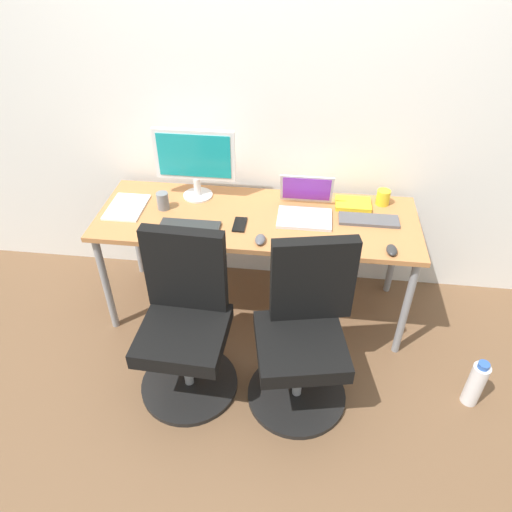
# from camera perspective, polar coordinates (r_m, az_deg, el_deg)

# --- Properties ---
(ground_plane) EXTENTS (5.28, 5.28, 0.00)m
(ground_plane) POSITION_cam_1_polar(r_m,az_deg,el_deg) (3.24, 0.11, -6.02)
(ground_plane) COLOR brown
(back_wall) EXTENTS (4.40, 0.04, 2.60)m
(back_wall) POSITION_cam_1_polar(r_m,az_deg,el_deg) (2.90, 1.14, 18.80)
(back_wall) COLOR white
(back_wall) RESTS_ON ground
(desk) EXTENTS (1.86, 0.66, 0.72)m
(desk) POSITION_cam_1_polar(r_m,az_deg,el_deg) (2.82, 0.12, 3.69)
(desk) COLOR #B77542
(desk) RESTS_ON ground
(office_chair_left) EXTENTS (0.54, 0.54, 0.94)m
(office_chair_left) POSITION_cam_1_polar(r_m,az_deg,el_deg) (2.56, -8.39, -8.12)
(office_chair_left) COLOR black
(office_chair_left) RESTS_ON ground
(office_chair_right) EXTENTS (0.54, 0.54, 0.94)m
(office_chair_right) POSITION_cam_1_polar(r_m,az_deg,el_deg) (2.49, 5.69, -9.40)
(office_chair_right) COLOR black
(office_chair_right) RESTS_ON ground
(water_bottle_on_floor) EXTENTS (0.09, 0.09, 0.31)m
(water_bottle_on_floor) POSITION_cam_1_polar(r_m,az_deg,el_deg) (2.88, 24.69, -13.64)
(water_bottle_on_floor) COLOR white
(water_bottle_on_floor) RESTS_ON ground
(desktop_monitor) EXTENTS (0.48, 0.18, 0.43)m
(desktop_monitor) POSITION_cam_1_polar(r_m,az_deg,el_deg) (2.89, -7.29, 11.36)
(desktop_monitor) COLOR silver
(desktop_monitor) RESTS_ON desk
(open_laptop) EXTENTS (0.31, 0.29, 0.22)m
(open_laptop) POSITION_cam_1_polar(r_m,az_deg,el_deg) (2.80, 5.90, 5.95)
(open_laptop) COLOR silver
(open_laptop) RESTS_ON desk
(keyboard_by_monitor) EXTENTS (0.34, 0.12, 0.02)m
(keyboard_by_monitor) POSITION_cam_1_polar(r_m,az_deg,el_deg) (2.71, -7.90, 3.51)
(keyboard_by_monitor) COLOR #2D2D2D
(keyboard_by_monitor) RESTS_ON desk
(keyboard_by_laptop) EXTENTS (0.34, 0.12, 0.02)m
(keyboard_by_laptop) POSITION_cam_1_polar(r_m,az_deg,el_deg) (2.82, 13.28, 4.20)
(keyboard_by_laptop) COLOR #515156
(keyboard_by_laptop) RESTS_ON desk
(mouse_by_monitor) EXTENTS (0.06, 0.10, 0.03)m
(mouse_by_monitor) POSITION_cam_1_polar(r_m,az_deg,el_deg) (2.57, 0.51, 1.98)
(mouse_by_monitor) COLOR #515156
(mouse_by_monitor) RESTS_ON desk
(mouse_by_laptop) EXTENTS (0.06, 0.10, 0.03)m
(mouse_by_laptop) POSITION_cam_1_polar(r_m,az_deg,el_deg) (2.60, 15.86, 0.70)
(mouse_by_laptop) COLOR #2D2D2D
(mouse_by_laptop) RESTS_ON desk
(coffee_mug) EXTENTS (0.08, 0.08, 0.09)m
(coffee_mug) POSITION_cam_1_polar(r_m,az_deg,el_deg) (2.98, 14.90, 6.77)
(coffee_mug) COLOR yellow
(coffee_mug) RESTS_ON desk
(pen_cup) EXTENTS (0.07, 0.07, 0.10)m
(pen_cup) POSITION_cam_1_polar(r_m,az_deg,el_deg) (2.89, -11.04, 6.46)
(pen_cup) COLOR slate
(pen_cup) RESTS_ON desk
(phone_near_monitor) EXTENTS (0.07, 0.14, 0.01)m
(phone_near_monitor) POSITION_cam_1_polar(r_m,az_deg,el_deg) (2.71, -1.95, 3.77)
(phone_near_monitor) COLOR black
(phone_near_monitor) RESTS_ON desk
(notebook) EXTENTS (0.21, 0.15, 0.03)m
(notebook) POSITION_cam_1_polar(r_m,az_deg,el_deg) (2.94, 11.49, 6.10)
(notebook) COLOR yellow
(notebook) RESTS_ON desk
(paper_pile) EXTENTS (0.21, 0.30, 0.01)m
(paper_pile) POSITION_cam_1_polar(r_m,az_deg,el_deg) (2.97, -15.13, 5.68)
(paper_pile) COLOR white
(paper_pile) RESTS_ON desk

